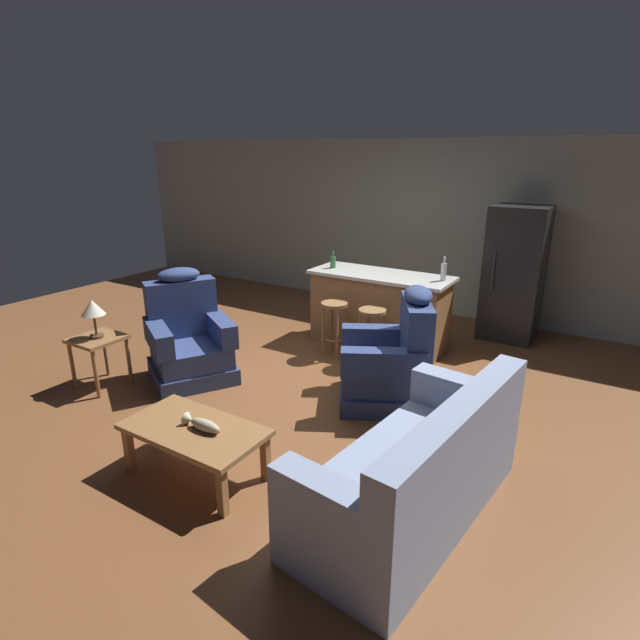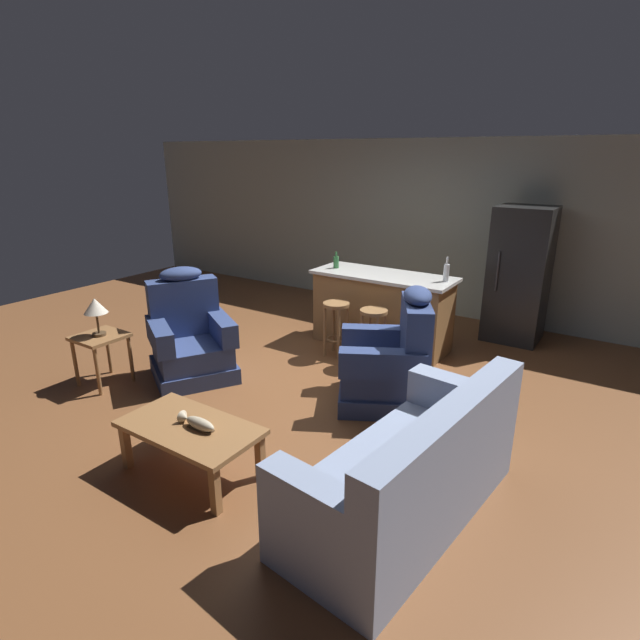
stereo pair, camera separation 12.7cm
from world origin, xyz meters
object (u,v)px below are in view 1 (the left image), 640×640
recliner_near_island (392,362)px  bar_stool_right (372,326)px  bar_stool_left (334,319)px  bottle_tall_green (333,262)px  kitchen_island (379,309)px  coffee_table (195,434)px  fish_figurine (202,424)px  table_lamp (93,309)px  bottle_short_amber (444,271)px  refrigerator (514,274)px  recliner_near_lamp (189,340)px  end_table (98,346)px  couch (418,472)px

recliner_near_island → bar_stool_right: size_ratio=1.76×
bar_stool_left → bottle_tall_green: bearing=122.3°
kitchen_island → recliner_near_island: bearing=-59.8°
coffee_table → fish_figurine: (0.08, 0.01, 0.10)m
table_lamp → kitchen_island: table_lamp is taller
bar_stool_left → bottle_tall_green: bottle_tall_green is taller
bottle_short_amber → coffee_table: bearing=-102.6°
fish_figurine → refrigerator: 4.67m
bottle_short_amber → bottle_tall_green: bearing=-175.9°
coffee_table → recliner_near_lamp: 1.90m
coffee_table → kitchen_island: (-0.03, 3.29, 0.11)m
end_table → bar_stool_right: bearing=43.4°
bar_stool_left → bottle_short_amber: size_ratio=2.33×
refrigerator → bottle_tall_green: (-2.05, -1.23, 0.15)m
refrigerator → bottle_short_amber: 1.28m
recliner_near_island → kitchen_island: bearing=-88.4°
recliner_near_island → bottle_short_amber: 1.57m
coffee_table → fish_figurine: fish_figurine is taller
table_lamp → bar_stool_right: table_lamp is taller
table_lamp → kitchen_island: size_ratio=0.23×
couch → bar_stool_left: (-1.95, 2.18, 0.13)m
bar_stool_left → end_table: bearing=-129.0°
refrigerator → couch: bearing=-86.0°
couch → end_table: (-3.62, 0.11, 0.12)m
end_table → table_lamp: (0.01, -0.01, 0.41)m
coffee_table → recliner_near_island: size_ratio=0.92×
end_table → bottle_short_amber: 3.95m
coffee_table → bottle_tall_green: bottle_tall_green is taller
table_lamp → bottle_short_amber: bearing=45.3°
couch → table_lamp: table_lamp is taller
kitchen_island → end_table: bearing=-126.2°
fish_figurine → bar_stool_right: bar_stool_right is taller
kitchen_island → recliner_near_lamp: bearing=-124.2°
recliner_near_lamp → recliner_near_island: same height
refrigerator → fish_figurine: bearing=-105.7°
fish_figurine → bottle_short_amber: (0.67, 3.35, 0.60)m
coffee_table → kitchen_island: bearing=90.5°
refrigerator → bar_stool_left: bearing=-132.4°
couch → bar_stool_right: 2.61m
kitchen_island → bar_stool_right: bearing=-71.7°
recliner_near_island → bar_stool_right: 0.94m
recliner_near_island → kitchen_island: 1.57m
end_table → bar_stool_right: (2.18, 2.07, 0.01)m
recliner_near_lamp → bar_stool_right: (1.57, 1.37, 0.05)m
kitchen_island → refrigerator: refrigerator is taller
coffee_table → end_table: end_table is taller
fish_figurine → bottle_tall_green: bearing=103.6°
recliner_near_lamp → bottle_short_amber: (2.15, 2.07, 0.64)m
coffee_table → refrigerator: (1.34, 4.49, 0.52)m
table_lamp → refrigerator: 5.13m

